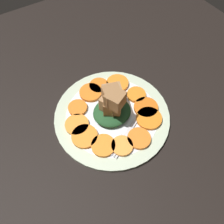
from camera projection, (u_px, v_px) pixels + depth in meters
table_slab at (112, 118)px, 58.46cm from camera, size 120.00×120.00×2.00cm
plate at (112, 115)px, 57.18cm from camera, size 29.97×29.97×1.05cm
carrot_slice_0 at (139, 138)px, 52.50cm from camera, size 5.67×5.67×0.83cm
carrot_slice_1 at (149, 118)px, 55.53cm from camera, size 6.59×6.59×0.83cm
carrot_slice_2 at (146, 107)px, 57.30cm from camera, size 6.37×6.37×0.83cm
carrot_slice_3 at (136, 95)px, 59.57cm from camera, size 5.15×5.15×0.83cm
carrot_slice_4 at (117, 83)px, 61.73cm from camera, size 6.25×6.25×0.83cm
carrot_slice_5 at (99, 86)px, 61.24cm from camera, size 5.38×5.38×0.83cm
carrot_slice_6 at (91, 92)px, 59.97cm from camera, size 6.10×6.10×0.83cm
carrot_slice_7 at (78, 108)px, 57.24cm from camera, size 5.02×5.02×0.83cm
carrot_slice_8 at (77, 125)px, 54.52cm from camera, size 5.98×5.98×0.83cm
carrot_slice_9 at (85, 136)px, 52.80cm from camera, size 6.39×6.39×0.83cm
carrot_slice_10 at (103, 145)px, 51.51cm from camera, size 5.78×5.78×0.83cm
carrot_slice_11 at (122, 146)px, 51.46cm from camera, size 5.17×5.17×0.83cm
center_pile at (112, 104)px, 53.50cm from camera, size 9.93×9.48×10.06cm
fork at (130, 129)px, 54.12cm from camera, size 16.84×9.24×0.40cm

